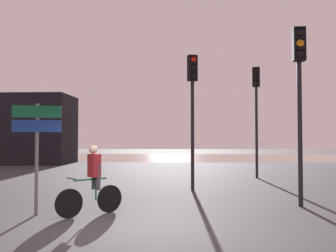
{
  "coord_description": "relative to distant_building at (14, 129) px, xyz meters",
  "views": [
    {
      "loc": [
        1.04,
        -7.29,
        1.76
      ],
      "look_at": [
        0.5,
        5.0,
        2.2
      ],
      "focal_mm": 40.0,
      "sensor_mm": 36.0,
      "label": 1
    }
  ],
  "objects": [
    {
      "name": "water_strip",
      "position": [
        11.42,
        10.0,
        -2.47
      ],
      "size": [
        80.0,
        16.0,
        0.01
      ],
      "primitive_type": "cube",
      "color": "#9E937F",
      "rests_on": "ground"
    },
    {
      "name": "direction_sign_post",
      "position": [
        9.01,
        -18.15,
        -0.68
      ],
      "size": [
        1.07,
        0.32,
        2.6
      ],
      "rotation": [
        0.0,
        0.0,
        3.41
      ],
      "color": "slate",
      "rests_on": "ground"
    },
    {
      "name": "cyclist",
      "position": [
        10.31,
        -18.05,
        -1.66
      ],
      "size": [
        1.28,
        1.19,
        1.62
      ],
      "rotation": [
        0.0,
        0.0,
        2.32
      ],
      "color": "black",
      "rests_on": "ground"
    },
    {
      "name": "distant_building",
      "position": [
        0.0,
        0.0,
        0.0
      ],
      "size": [
        8.38,
        4.0,
        4.95
      ],
      "primitive_type": "cube",
      "color": "black",
      "rests_on": "ground"
    },
    {
      "name": "traffic_light_near_right",
      "position": [
        15.5,
        -16.74,
        0.8
      ],
      "size": [
        0.32,
        0.34,
        4.74
      ],
      "rotation": [
        0.0,
        0.0,
        3.13
      ],
      "color": "black",
      "rests_on": "ground"
    },
    {
      "name": "traffic_light_center",
      "position": [
        12.74,
        -13.73,
        0.78
      ],
      "size": [
        0.38,
        0.39,
        4.7
      ],
      "rotation": [
        0.0,
        0.0,
        3.44
      ],
      "color": "black",
      "rests_on": "ground"
    },
    {
      "name": "ground_plane",
      "position": [
        11.42,
        -19.44,
        -2.48
      ],
      "size": [
        120.0,
        120.0,
        0.0
      ],
      "primitive_type": "plane",
      "color": "#333338"
    },
    {
      "name": "traffic_light_far_right",
      "position": [
        15.75,
        -9.52,
        1.01
      ],
      "size": [
        0.38,
        0.4,
        5.07
      ],
      "rotation": [
        0.0,
        0.0,
        2.83
      ],
      "color": "black",
      "rests_on": "ground"
    }
  ]
}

